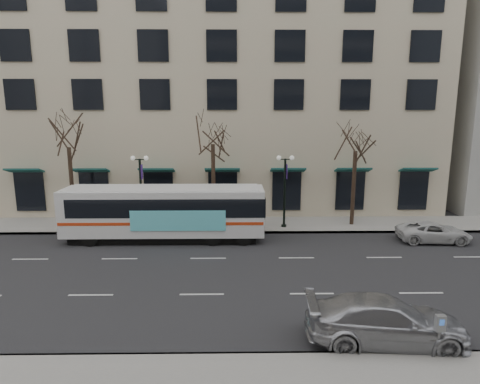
{
  "coord_description": "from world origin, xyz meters",
  "views": [
    {
      "loc": [
        1.5,
        -19.21,
        8.04
      ],
      "look_at": [
        1.79,
        1.38,
        4.0
      ],
      "focal_mm": 30.0,
      "sensor_mm": 36.0,
      "label": 1
    }
  ],
  "objects_px": {
    "tree_far_right": "(356,137)",
    "city_bus": "(166,211)",
    "pay_station": "(440,327)",
    "lamp_post_left": "(141,188)",
    "tree_far_mid": "(213,130)",
    "tree_far_left": "(68,133)",
    "white_pickup": "(434,232)",
    "silver_car": "(385,320)",
    "lamp_post_right": "(285,188)"
  },
  "relations": [
    {
      "from": "tree_far_right",
      "to": "city_bus",
      "type": "bearing_deg",
      "value": -166.91
    },
    {
      "from": "pay_station",
      "to": "tree_far_right",
      "type": "bearing_deg",
      "value": 83.81
    },
    {
      "from": "lamp_post_left",
      "to": "tree_far_mid",
      "type": "bearing_deg",
      "value": 6.85
    },
    {
      "from": "tree_far_right",
      "to": "lamp_post_left",
      "type": "distance_m",
      "value": 15.4
    },
    {
      "from": "lamp_post_left",
      "to": "tree_far_left",
      "type": "bearing_deg",
      "value": 173.17
    },
    {
      "from": "tree_far_left",
      "to": "white_pickup",
      "type": "xyz_separation_m",
      "value": [
        24.18,
        -3.66,
        -6.08
      ]
    },
    {
      "from": "city_bus",
      "to": "silver_car",
      "type": "distance_m",
      "value": 15.51
    },
    {
      "from": "lamp_post_right",
      "to": "pay_station",
      "type": "relative_size",
      "value": 3.6
    },
    {
      "from": "tree_far_mid",
      "to": "white_pickup",
      "type": "height_order",
      "value": "tree_far_mid"
    },
    {
      "from": "city_bus",
      "to": "white_pickup",
      "type": "height_order",
      "value": "city_bus"
    },
    {
      "from": "silver_car",
      "to": "lamp_post_left",
      "type": "bearing_deg",
      "value": 43.48
    },
    {
      "from": "tree_far_right",
      "to": "white_pickup",
      "type": "bearing_deg",
      "value": -41.21
    },
    {
      "from": "tree_far_mid",
      "to": "pay_station",
      "type": "relative_size",
      "value": 5.91
    },
    {
      "from": "silver_car",
      "to": "pay_station",
      "type": "bearing_deg",
      "value": -125.11
    },
    {
      "from": "tree_far_left",
      "to": "tree_far_mid",
      "type": "bearing_deg",
      "value": 0.0
    },
    {
      "from": "silver_car",
      "to": "white_pickup",
      "type": "bearing_deg",
      "value": -28.81
    },
    {
      "from": "lamp_post_left",
      "to": "city_bus",
      "type": "bearing_deg",
      "value": -49.2
    },
    {
      "from": "tree_far_right",
      "to": "pay_station",
      "type": "distance_m",
      "value": 17.02
    },
    {
      "from": "lamp_post_left",
      "to": "silver_car",
      "type": "bearing_deg",
      "value": -50.56
    },
    {
      "from": "lamp_post_left",
      "to": "city_bus",
      "type": "xyz_separation_m",
      "value": [
        2.07,
        -2.4,
        -1.06
      ]
    },
    {
      "from": "city_bus",
      "to": "tree_far_left",
      "type": "bearing_deg",
      "value": 156.97
    },
    {
      "from": "tree_far_mid",
      "to": "lamp_post_left",
      "type": "bearing_deg",
      "value": -173.15
    },
    {
      "from": "lamp_post_left",
      "to": "lamp_post_right",
      "type": "bearing_deg",
      "value": 0.0
    },
    {
      "from": "tree_far_right",
      "to": "lamp_post_right",
      "type": "relative_size",
      "value": 1.55
    },
    {
      "from": "tree_far_left",
      "to": "pay_station",
      "type": "relative_size",
      "value": 5.76
    },
    {
      "from": "white_pickup",
      "to": "city_bus",
      "type": "bearing_deg",
      "value": 91.29
    },
    {
      "from": "city_bus",
      "to": "pay_station",
      "type": "bearing_deg",
      "value": -49.71
    },
    {
      "from": "tree_far_mid",
      "to": "lamp_post_right",
      "type": "bearing_deg",
      "value": -6.83
    },
    {
      "from": "lamp_post_right",
      "to": "white_pickup",
      "type": "relative_size",
      "value": 1.16
    },
    {
      "from": "tree_far_left",
      "to": "tree_far_mid",
      "type": "height_order",
      "value": "tree_far_mid"
    },
    {
      "from": "lamp_post_right",
      "to": "silver_car",
      "type": "relative_size",
      "value": 0.93
    },
    {
      "from": "lamp_post_right",
      "to": "pay_station",
      "type": "bearing_deg",
      "value": -78.35
    },
    {
      "from": "tree_far_mid",
      "to": "silver_car",
      "type": "height_order",
      "value": "tree_far_mid"
    },
    {
      "from": "lamp_post_right",
      "to": "pay_station",
      "type": "distance_m",
      "value": 15.92
    },
    {
      "from": "tree_far_mid",
      "to": "pay_station",
      "type": "bearing_deg",
      "value": -63.0
    },
    {
      "from": "silver_car",
      "to": "city_bus",
      "type": "bearing_deg",
      "value": 43.2
    },
    {
      "from": "tree_far_right",
      "to": "silver_car",
      "type": "bearing_deg",
      "value": -101.85
    },
    {
      "from": "tree_far_right",
      "to": "lamp_post_right",
      "type": "height_order",
      "value": "tree_far_right"
    },
    {
      "from": "tree_far_mid",
      "to": "lamp_post_left",
      "type": "height_order",
      "value": "tree_far_mid"
    },
    {
      "from": "lamp_post_right",
      "to": "lamp_post_left",
      "type": "bearing_deg",
      "value": 180.0
    },
    {
      "from": "tree_far_mid",
      "to": "tree_far_right",
      "type": "distance_m",
      "value": 10.01
    },
    {
      "from": "tree_far_mid",
      "to": "white_pickup",
      "type": "distance_m",
      "value": 15.93
    },
    {
      "from": "lamp_post_right",
      "to": "silver_car",
      "type": "distance_m",
      "value": 14.67
    },
    {
      "from": "lamp_post_left",
      "to": "tree_far_right",
      "type": "bearing_deg",
      "value": 2.29
    },
    {
      "from": "tree_far_mid",
      "to": "city_bus",
      "type": "xyz_separation_m",
      "value": [
        -2.92,
        -3.0,
        -5.02
      ]
    },
    {
      "from": "lamp_post_right",
      "to": "city_bus",
      "type": "distance_m",
      "value": 8.35
    },
    {
      "from": "lamp_post_left",
      "to": "lamp_post_right",
      "type": "relative_size",
      "value": 1.0
    },
    {
      "from": "tree_far_right",
      "to": "pay_station",
      "type": "xyz_separation_m",
      "value": [
        -1.79,
        -16.1,
        -5.22
      ]
    },
    {
      "from": "tree_far_left",
      "to": "city_bus",
      "type": "distance_m",
      "value": 9.07
    },
    {
      "from": "lamp_post_left",
      "to": "silver_car",
      "type": "height_order",
      "value": "lamp_post_left"
    }
  ]
}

